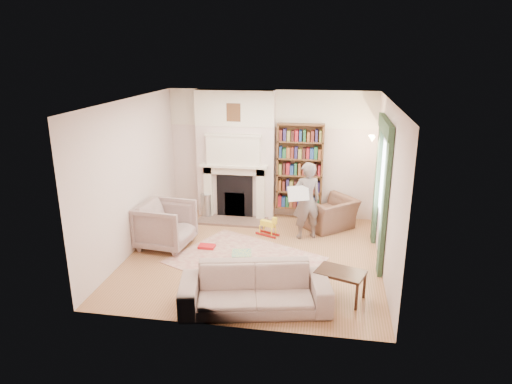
% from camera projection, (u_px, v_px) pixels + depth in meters
% --- Properties ---
extents(floor, '(4.50, 4.50, 0.00)m').
position_uv_depth(floor, '(254.00, 256.00, 8.35)').
color(floor, olive).
rests_on(floor, ground).
extents(ceiling, '(4.50, 4.50, 0.00)m').
position_uv_depth(ceiling, '(253.00, 101.00, 7.50)').
color(ceiling, white).
rests_on(ceiling, wall_back).
extents(wall_back, '(4.50, 0.00, 4.50)m').
position_uv_depth(wall_back, '(271.00, 154.00, 10.04)').
color(wall_back, silver).
rests_on(wall_back, floor).
extents(wall_front, '(4.50, 0.00, 4.50)m').
position_uv_depth(wall_front, '(224.00, 231.00, 5.81)').
color(wall_front, silver).
rests_on(wall_front, floor).
extents(wall_left, '(0.00, 4.50, 4.50)m').
position_uv_depth(wall_left, '(132.00, 177.00, 8.28)').
color(wall_left, silver).
rests_on(wall_left, floor).
extents(wall_right, '(0.00, 4.50, 4.50)m').
position_uv_depth(wall_right, '(387.00, 189.00, 7.57)').
color(wall_right, silver).
rests_on(wall_right, floor).
extents(fireplace, '(1.70, 0.58, 2.80)m').
position_uv_depth(fireplace, '(236.00, 156.00, 9.97)').
color(fireplace, silver).
rests_on(fireplace, floor).
extents(bookcase, '(1.00, 0.24, 1.85)m').
position_uv_depth(bookcase, '(300.00, 167.00, 9.88)').
color(bookcase, brown).
rests_on(bookcase, floor).
extents(window, '(0.02, 0.90, 1.30)m').
position_uv_depth(window, '(384.00, 179.00, 7.93)').
color(window, silver).
rests_on(window, wall_right).
extents(curtain_left, '(0.07, 0.32, 2.40)m').
position_uv_depth(curtain_left, '(385.00, 206.00, 7.36)').
color(curtain_left, '#2A422C').
rests_on(curtain_left, floor).
extents(curtain_right, '(0.07, 0.32, 2.40)m').
position_uv_depth(curtain_right, '(377.00, 182.00, 8.67)').
color(curtain_right, '#2A422C').
rests_on(curtain_right, floor).
extents(pelmet, '(0.09, 1.70, 0.24)m').
position_uv_depth(pelmet, '(386.00, 126.00, 7.66)').
color(pelmet, '#2A422C').
rests_on(pelmet, wall_right).
extents(wall_sconce, '(0.20, 0.24, 0.24)m').
position_uv_depth(wall_sconce, '(369.00, 141.00, 8.86)').
color(wall_sconce, gold).
rests_on(wall_sconce, wall_right).
extents(rug, '(2.97, 2.70, 0.01)m').
position_uv_depth(rug, '(245.00, 260.00, 8.16)').
color(rug, beige).
rests_on(rug, floor).
extents(armchair_reading, '(1.32, 1.31, 0.65)m').
position_uv_depth(armchair_reading, '(329.00, 213.00, 9.55)').
color(armchair_reading, '#4B2D28').
rests_on(armchair_reading, floor).
extents(armchair_left, '(1.05, 1.03, 0.87)m').
position_uv_depth(armchair_left, '(166.00, 225.00, 8.63)').
color(armchair_left, '#AFA690').
rests_on(armchair_left, floor).
extents(sofa, '(2.28, 1.26, 0.63)m').
position_uv_depth(sofa, '(255.00, 288.00, 6.59)').
color(sofa, '#B3AA94').
rests_on(sofa, floor).
extents(man_reading, '(0.67, 0.57, 1.56)m').
position_uv_depth(man_reading, '(307.00, 201.00, 8.92)').
color(man_reading, '#61534D').
rests_on(man_reading, floor).
extents(newspaper, '(0.43, 0.28, 0.28)m').
position_uv_depth(newspaper, '(298.00, 193.00, 8.70)').
color(newspaper, beige).
rests_on(newspaper, man_reading).
extents(coffee_table, '(0.81, 0.66, 0.45)m').
position_uv_depth(coffee_table, '(340.00, 285.00, 6.87)').
color(coffee_table, '#331B11').
rests_on(coffee_table, floor).
extents(paraffin_heater, '(0.27, 0.27, 0.55)m').
position_uv_depth(paraffin_heater, '(207.00, 206.00, 10.18)').
color(paraffin_heater, '#A7A9AE').
rests_on(paraffin_heater, floor).
extents(rocking_horse, '(0.51, 0.37, 0.42)m').
position_uv_depth(rocking_horse, '(268.00, 226.00, 9.21)').
color(rocking_horse, yellow).
rests_on(rocking_horse, rug).
extents(board_game, '(0.42, 0.42, 0.03)m').
position_uv_depth(board_game, '(242.00, 253.00, 8.38)').
color(board_game, '#D1C949').
rests_on(board_game, rug).
extents(game_box_lid, '(0.31, 0.21, 0.05)m').
position_uv_depth(game_box_lid, '(207.00, 246.00, 8.65)').
color(game_box_lid, red).
rests_on(game_box_lid, rug).
extents(comic_annuals, '(0.72, 0.59, 0.02)m').
position_uv_depth(comic_annuals, '(263.00, 266.00, 7.93)').
color(comic_annuals, red).
rests_on(comic_annuals, rug).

